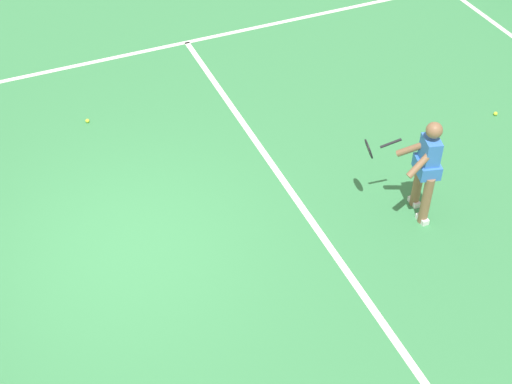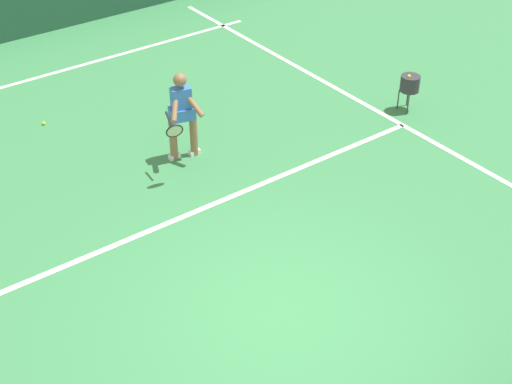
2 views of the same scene
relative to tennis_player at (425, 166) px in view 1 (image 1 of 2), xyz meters
name	(u,v)px [view 1 (image 1 of 2)]	position (x,y,z in m)	size (l,w,h in m)	color
ground_plane	(126,246)	(0.97, 3.94, -0.85)	(28.13, 28.13, 0.00)	#38844C
service_line_marking	(294,197)	(0.97, 1.43, -0.84)	(9.50, 0.10, 0.01)	white
sideline_right_marking	(54,70)	(5.71, 3.94, -0.84)	(0.10, 19.64, 0.01)	white
tennis_player	(425,166)	(0.00, 0.00, 0.00)	(0.93, 0.89, 1.55)	#8C6647
tennis_ball_near	(496,114)	(1.48, -2.48, -0.81)	(0.07, 0.07, 0.07)	#D1E533
tennis_ball_mid	(87,121)	(3.93, 3.75, -0.81)	(0.07, 0.07, 0.07)	#D1E533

